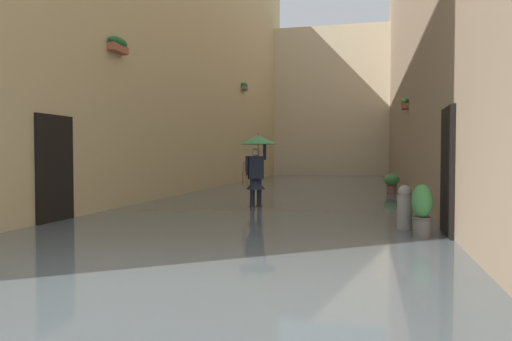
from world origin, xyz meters
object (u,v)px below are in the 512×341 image
at_px(person_wading, 257,156).
at_px(mooring_bollard, 405,209).
at_px(potted_plant_mid_left, 422,211).
at_px(potted_plant_far_right, 254,175).
at_px(potted_plant_near_left, 392,182).

bearing_deg(person_wading, mooring_bollard, 139.55).
bearing_deg(potted_plant_mid_left, potted_plant_far_right, -66.77).
distance_m(potted_plant_far_right, mooring_bollard, 15.78).
distance_m(potted_plant_mid_left, potted_plant_near_left, 9.15).
height_order(person_wading, potted_plant_near_left, person_wading).
height_order(potted_plant_mid_left, potted_plant_near_left, potted_plant_mid_left).
bearing_deg(potted_plant_mid_left, mooring_bollard, -74.92).
distance_m(person_wading, potted_plant_near_left, 6.59).
bearing_deg(person_wading, potted_plant_near_left, -123.35).
bearing_deg(potted_plant_far_right, potted_plant_mid_left, 113.23).
distance_m(potted_plant_near_left, mooring_bollard, 8.37).
xyz_separation_m(potted_plant_mid_left, potted_plant_near_left, (0.04, -9.15, -0.06)).
bearing_deg(person_wading, potted_plant_far_right, -75.84).
bearing_deg(mooring_bollard, potted_plant_near_left, -91.16).
relative_size(person_wading, potted_plant_mid_left, 2.11).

